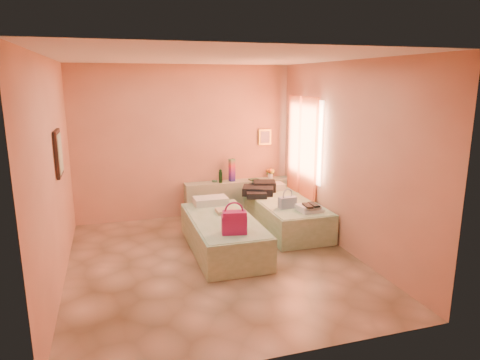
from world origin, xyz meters
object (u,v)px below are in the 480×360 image
object	(u,v)px
green_book	(254,179)
flower_vase	(270,172)
headboard_ledge	(238,197)
bed_right	(285,214)
blue_handbag	(287,203)
bed_left	(223,234)
water_bottle	(221,176)
magenta_handbag	(234,222)
towel_stack	(310,208)

from	to	relation	value
green_book	flower_vase	world-z (taller)	flower_vase
headboard_ledge	flower_vase	size ratio (longest dim) A/B	8.85
bed_right	flower_vase	bearing A→B (deg)	82.53
blue_handbag	flower_vase	bearing A→B (deg)	74.12
bed_left	blue_handbag	size ratio (longest dim) A/B	7.00
headboard_ledge	water_bottle	distance (m)	0.58
water_bottle	magenta_handbag	bearing A→B (deg)	-100.13
water_bottle	flower_vase	xyz separation A→B (m)	(1.03, 0.09, -0.00)
bed_left	magenta_handbag	size ratio (longest dim) A/B	5.96
green_book	blue_handbag	size ratio (longest dim) A/B	0.61
bed_left	bed_right	bearing A→B (deg)	27.09
bed_right	magenta_handbag	distance (m)	1.88
bed_left	towel_stack	xyz separation A→B (m)	(1.41, -0.04, 0.30)
towel_stack	blue_handbag	bearing A→B (deg)	135.36
water_bottle	green_book	xyz separation A→B (m)	(0.66, 0.02, -0.11)
headboard_ledge	magenta_handbag	xyz separation A→B (m)	(-0.77, -2.35, 0.33)
flower_vase	blue_handbag	size ratio (longest dim) A/B	0.81
green_book	magenta_handbag	world-z (taller)	magenta_handbag
flower_vase	magenta_handbag	bearing A→B (deg)	-121.19
headboard_ledge	water_bottle	bearing A→B (deg)	-170.67
flower_vase	magenta_handbag	distance (m)	2.78
green_book	towel_stack	bearing A→B (deg)	-89.40
headboard_ledge	towel_stack	size ratio (longest dim) A/B	5.86
green_book	flower_vase	bearing A→B (deg)	0.31
bed_right	flower_vase	world-z (taller)	flower_vase
bed_left	blue_handbag	xyz separation A→B (m)	(1.14, 0.22, 0.34)
headboard_ledge	bed_left	bearing A→B (deg)	-113.94
bed_left	magenta_handbag	bearing A→B (deg)	-91.24
headboard_ledge	blue_handbag	distance (m)	1.55
water_bottle	bed_right	bearing A→B (deg)	-48.17
bed_left	flower_vase	size ratio (longest dim) A/B	8.63
water_bottle	bed_left	bearing A→B (deg)	-103.48
headboard_ledge	bed_right	distance (m)	1.18
bed_right	magenta_handbag	world-z (taller)	magenta_handbag
bed_right	towel_stack	xyz separation A→B (m)	(0.13, -0.69, 0.30)
bed_left	headboard_ledge	bearing A→B (deg)	66.23
water_bottle	green_book	bearing A→B (deg)	1.31
blue_handbag	magenta_handbag	bearing A→B (deg)	-148.09
water_bottle	magenta_handbag	xyz separation A→B (m)	(-0.41, -2.29, -0.11)
green_book	water_bottle	bearing A→B (deg)	169.98
green_book	magenta_handbag	xyz separation A→B (m)	(-1.07, -2.30, -0.01)
headboard_ledge	water_bottle	size ratio (longest dim) A/B	8.52
flower_vase	blue_handbag	world-z (taller)	flower_vase
flower_vase	blue_handbag	xyz separation A→B (m)	(-0.29, -1.51, -0.17)
bed_left	green_book	bearing A→B (deg)	57.73
towel_stack	headboard_ledge	bearing A→B (deg)	110.63
bed_left	towel_stack	bearing A→B (deg)	-1.59
flower_vase	bed_right	bearing A→B (deg)	-97.63
blue_handbag	towel_stack	world-z (taller)	blue_handbag
bed_left	green_book	size ratio (longest dim) A/B	11.48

